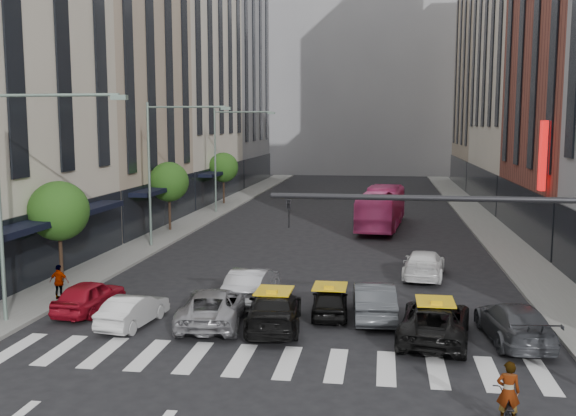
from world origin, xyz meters
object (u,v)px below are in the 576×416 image
at_px(car_red, 89,296).
at_px(taxi_left, 274,310).
at_px(streetlamp_near, 21,174).
at_px(taxi_center, 330,302).
at_px(streetlamp_far, 226,146).
at_px(bus, 382,208).
at_px(pedestrian_far, 59,282).
at_px(car_white_front, 133,310).
at_px(motorcycle, 507,412).
at_px(streetlamp_mid, 163,155).

xyz_separation_m(car_red, taxi_left, (7.98, -0.98, 0.05)).
relative_size(streetlamp_near, car_red, 2.26).
bearing_deg(taxi_center, car_red, 1.37).
relative_size(streetlamp_far, bus, 0.82).
height_order(taxi_center, pedestrian_far, pedestrian_far).
height_order(car_white_front, motorcycle, car_white_front).
bearing_deg(car_red, taxi_left, 177.34).
distance_m(car_red, taxi_left, 8.04).
distance_m(taxi_center, pedestrian_far, 11.94).
bearing_deg(streetlamp_near, motorcycle, -20.67).
xyz_separation_m(streetlamp_near, bus, (13.54, 25.88, -4.38)).
bearing_deg(taxi_center, car_white_front, 13.65).
height_order(taxi_left, bus, bus).
bearing_deg(streetlamp_far, streetlamp_near, -90.00).
height_order(streetlamp_mid, taxi_left, streetlamp_mid).
bearing_deg(taxi_left, car_red, -13.17).
height_order(streetlamp_near, motorcycle, streetlamp_near).
bearing_deg(motorcycle, pedestrian_far, -24.78).
distance_m(streetlamp_mid, bus, 17.32).
distance_m(car_red, pedestrian_far, 2.31).
height_order(car_red, car_white_front, car_red).
xyz_separation_m(car_white_front, taxi_center, (7.47, 2.34, -0.00)).
relative_size(car_white_front, pedestrian_far, 2.42).
height_order(streetlamp_mid, pedestrian_far, streetlamp_mid).
relative_size(streetlamp_far, car_white_front, 2.42).
relative_size(streetlamp_near, car_white_front, 2.42).
distance_m(streetlamp_near, motorcycle, 18.82).
distance_m(streetlamp_far, taxi_center, 31.79).
distance_m(streetlamp_near, car_white_front, 6.72).
height_order(taxi_left, taxi_center, taxi_left).
relative_size(car_red, bus, 0.36).
bearing_deg(taxi_center, streetlamp_mid, -52.37).
bearing_deg(bus, taxi_left, 87.19).
relative_size(streetlamp_far, taxi_left, 1.80).
relative_size(taxi_left, taxi_center, 1.40).
xyz_separation_m(car_white_front, motorcycle, (12.76, -6.89, -0.11)).
xyz_separation_m(car_red, pedestrian_far, (-1.97, 1.19, 0.24)).
bearing_deg(pedestrian_far, bus, -119.67).
height_order(streetlamp_near, car_red, streetlamp_near).
bearing_deg(streetlamp_mid, streetlamp_far, 90.00).
bearing_deg(streetlamp_far, car_white_front, -82.56).
distance_m(car_white_front, motorcycle, 14.50).
bearing_deg(bus, pedestrian_far, 64.76).
bearing_deg(taxi_left, bus, -105.15).
relative_size(streetlamp_near, pedestrian_far, 5.87).
height_order(bus, motorcycle, bus).
bearing_deg(car_red, streetlamp_near, 55.12).
bearing_deg(taxi_left, streetlamp_far, -78.97).
bearing_deg(taxi_left, streetlamp_near, -0.27).
bearing_deg(streetlamp_mid, taxi_left, -57.43).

